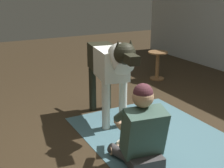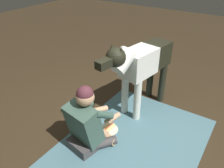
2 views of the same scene
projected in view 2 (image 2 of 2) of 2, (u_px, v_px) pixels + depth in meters
The scene contains 5 objects.
ground_plane at pixel (117, 136), 2.97m from camera, with size 14.86×14.86×0.00m, color #342819.
area_rug at pixel (121, 157), 2.67m from camera, with size 2.59×1.57×0.01m, color slate.
person_sitting_on_floor at pixel (87, 123), 2.68m from camera, with size 0.71×0.57×0.84m.
large_dog at pixel (141, 64), 3.09m from camera, with size 1.51×0.45×1.17m.
hot_dog_on_plate at pixel (108, 128), 3.06m from camera, with size 0.26×0.26×0.06m.
Camera 2 is at (1.88, 1.18, 2.09)m, focal length 36.50 mm.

